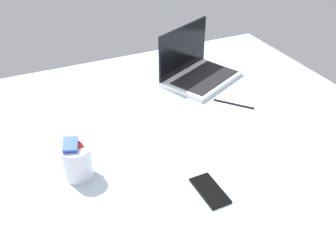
{
  "coord_description": "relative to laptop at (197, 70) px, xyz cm",
  "views": [
    {
      "loc": [
        -40.68,
        -103.6,
        99.45
      ],
      "look_at": [
        4.77,
        -4.24,
        24.0
      ],
      "focal_mm": 40.9,
      "sensor_mm": 36.0,
      "label": 1
    }
  ],
  "objects": [
    {
      "name": "cell_phone",
      "position": [
        -30.68,
        -66.0,
        -4.01
      ],
      "size": [
        7.1,
        14.14,
        0.8
      ],
      "primitive_type": "cube",
      "rotation": [
        0.0,
        0.0,
        0.02
      ],
      "color": "black",
      "rests_on": "bed_mattress"
    },
    {
      "name": "charger_cable",
      "position": [
        3.04,
        -26.52,
        -4.11
      ],
      "size": [
        11.66,
        13.18,
        0.6
      ],
      "primitive_type": "cube",
      "rotation": [
        0.0,
        0.0,
        -0.85
      ],
      "color": "black",
      "rests_on": "bed_mattress"
    },
    {
      "name": "laptop",
      "position": [
        0.0,
        0.0,
        0.0
      ],
      "size": [
        39.79,
        35.28,
        23.0
      ],
      "rotation": [
        0.0,
        0.0,
        0.46
      ],
      "color": "silver",
      "rests_on": "bed_mattress"
    },
    {
      "name": "snack_cup",
      "position": [
        -64.48,
        -42.63,
        1.74
      ],
      "size": [
        9.47,
        9.0,
        14.04
      ],
      "color": "silver",
      "rests_on": "bed_mattress"
    },
    {
      "name": "bed_mattress",
      "position": [
        -36.04,
        -32.93,
        -13.41
      ],
      "size": [
        180.0,
        140.0,
        18.0
      ],
      "primitive_type": "cube",
      "color": "silver",
      "rests_on": "ground"
    }
  ]
}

